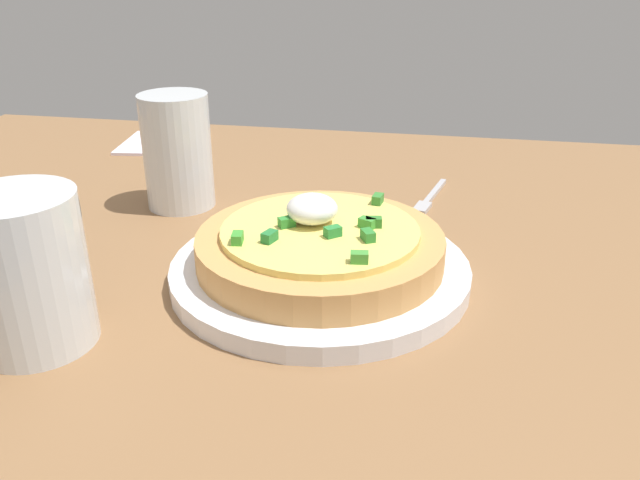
{
  "coord_description": "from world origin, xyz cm",
  "views": [
    {
      "loc": [
        14.2,
        -54.81,
        27.51
      ],
      "look_at": [
        5.64,
        -8.57,
        5.68
      ],
      "focal_mm": 36.11,
      "sensor_mm": 36.0,
      "label": 1
    }
  ],
  "objects_px": {
    "fork": "(429,199)",
    "napkin": "(163,143)",
    "pizza": "(320,245)",
    "plate": "(320,271)",
    "cup_near": "(27,277)",
    "cup_far": "(178,155)"
  },
  "relations": [
    {
      "from": "fork",
      "to": "napkin",
      "type": "bearing_deg",
      "value": -98.44
    },
    {
      "from": "fork",
      "to": "pizza",
      "type": "bearing_deg",
      "value": -9.83
    },
    {
      "from": "pizza",
      "to": "fork",
      "type": "xyz_separation_m",
      "value": [
        0.08,
        0.19,
        -0.03
      ]
    },
    {
      "from": "fork",
      "to": "plate",
      "type": "bearing_deg",
      "value": -9.74
    },
    {
      "from": "plate",
      "to": "cup_near",
      "type": "relative_size",
      "value": 2.25
    },
    {
      "from": "pizza",
      "to": "fork",
      "type": "distance_m",
      "value": 0.21
    },
    {
      "from": "pizza",
      "to": "napkin",
      "type": "xyz_separation_m",
      "value": [
        -0.28,
        0.34,
        -0.03
      ]
    },
    {
      "from": "cup_far",
      "to": "pizza",
      "type": "bearing_deg",
      "value": -38.14
    },
    {
      "from": "fork",
      "to": "napkin",
      "type": "xyz_separation_m",
      "value": [
        -0.37,
        0.15,
        -0.0
      ]
    },
    {
      "from": "pizza",
      "to": "fork",
      "type": "relative_size",
      "value": 1.92
    },
    {
      "from": "cup_near",
      "to": "cup_far",
      "type": "height_order",
      "value": "cup_far"
    },
    {
      "from": "pizza",
      "to": "napkin",
      "type": "height_order",
      "value": "pizza"
    },
    {
      "from": "cup_far",
      "to": "fork",
      "type": "relative_size",
      "value": 1.12
    },
    {
      "from": "pizza",
      "to": "cup_near",
      "type": "height_order",
      "value": "cup_near"
    },
    {
      "from": "pizza",
      "to": "cup_far",
      "type": "bearing_deg",
      "value": 141.86
    },
    {
      "from": "cup_near",
      "to": "napkin",
      "type": "bearing_deg",
      "value": 102.88
    },
    {
      "from": "plate",
      "to": "fork",
      "type": "xyz_separation_m",
      "value": [
        0.08,
        0.19,
        -0.01
      ]
    },
    {
      "from": "cup_far",
      "to": "fork",
      "type": "distance_m",
      "value": 0.27
    },
    {
      "from": "pizza",
      "to": "plate",
      "type": "bearing_deg",
      "value": -52.81
    },
    {
      "from": "cup_near",
      "to": "cup_far",
      "type": "distance_m",
      "value": 0.26
    },
    {
      "from": "napkin",
      "to": "pizza",
      "type": "bearing_deg",
      "value": -50.42
    },
    {
      "from": "plate",
      "to": "napkin",
      "type": "relative_size",
      "value": 2.28
    }
  ]
}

